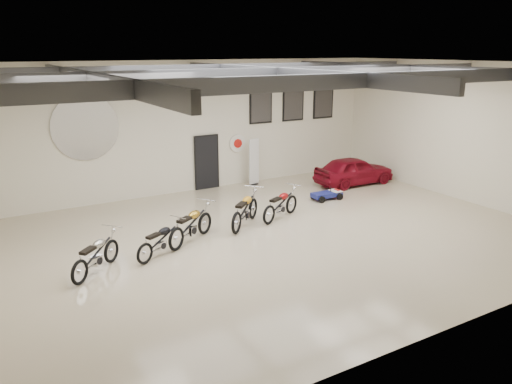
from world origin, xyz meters
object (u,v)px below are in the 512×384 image
motorcycle_silver (96,254)px  motorcycle_gold (191,224)px  banner_stand (254,162)px  go_kart (329,192)px  motorcycle_black (161,240)px  motorcycle_yellow (245,209)px  motorcycle_red (281,204)px  vintage_car (354,170)px

motorcycle_silver → motorcycle_gold: size_ratio=0.92×
banner_stand → go_kart: banner_stand is taller
motorcycle_black → go_kart: bearing=-13.6°
go_kart → motorcycle_yellow: bearing=-164.0°
motorcycle_red → banner_stand: bearing=47.1°
motorcycle_black → motorcycle_gold: size_ratio=0.86×
motorcycle_gold → banner_stand: bearing=11.2°
motorcycle_red → vintage_car: (4.97, 2.13, 0.07)m
banner_stand → motorcycle_red: 4.39m
motorcycle_yellow → go_kart: (4.13, 0.97, -0.29)m
motorcycle_gold → vintage_car: size_ratio=0.61×
motorcycle_black → motorcycle_red: (4.46, 0.96, 0.05)m
motorcycle_black → motorcycle_red: 4.56m
motorcycle_black → motorcycle_yellow: motorcycle_yellow is taller
motorcycle_black → motorcycle_silver: bearing=158.1°
motorcycle_gold → motorcycle_black: bearing=173.2°
motorcycle_black → motorcycle_gold: (1.11, 0.54, 0.08)m
motorcycle_red → go_kart: bearing=-5.6°
motorcycle_yellow → vintage_car: vintage_car is taller
motorcycle_silver → go_kart: bearing=-29.5°
motorcycle_yellow → vintage_car: 6.68m
motorcycle_gold → motorcycle_yellow: size_ratio=0.98×
motorcycle_gold → go_kart: bearing=-20.1°
motorcycle_yellow → motorcycle_gold: bearing=150.7°
banner_stand → go_kart: size_ratio=1.33×
motorcycle_silver → motorcycle_red: 6.32m
motorcycle_black → vintage_car: size_ratio=0.52×
banner_stand → go_kart: (1.40, -3.19, -0.69)m
motorcycle_gold → motorcycle_yellow: (2.00, 0.40, 0.01)m
banner_stand → motorcycle_silver: 9.28m
motorcycle_red → go_kart: 2.95m
banner_stand → motorcycle_gold: size_ratio=0.92×
banner_stand → motorcycle_yellow: 4.99m
motorcycle_silver → motorcycle_yellow: bearing=-29.5°
banner_stand → go_kart: 3.55m
motorcycle_gold → motorcycle_red: motorcycle_gold is taller
motorcycle_silver → go_kart: 9.24m
banner_stand → motorcycle_gold: bearing=-150.9°
motorcycle_gold → motorcycle_silver: bearing=161.7°
motorcycle_silver → motorcycle_gold: 2.96m
motorcycle_red → motorcycle_gold: bearing=162.8°
motorcycle_yellow → motorcycle_red: (1.35, 0.02, -0.04)m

